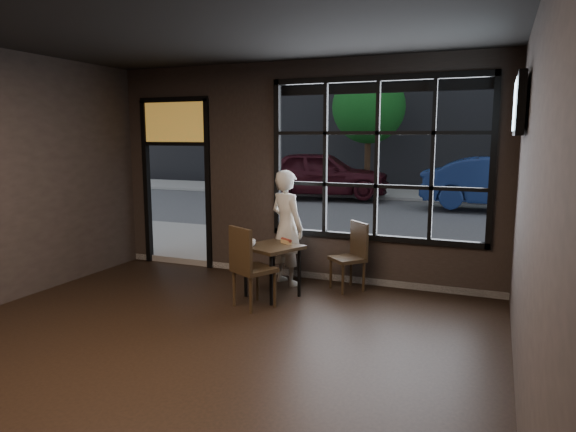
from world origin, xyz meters
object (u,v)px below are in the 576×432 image
at_px(cafe_table, 272,271).
at_px(navy_car, 502,183).
at_px(man, 287,228).
at_px(chair_near, 254,267).

xyz_separation_m(cafe_table, navy_car, (2.84, 9.48, 0.47)).
bearing_deg(man, cafe_table, 122.76).
distance_m(man, navy_car, 9.30).
bearing_deg(cafe_table, man, 118.49).
distance_m(cafe_table, chair_near, 0.50).
xyz_separation_m(man, navy_car, (2.90, 8.84, -0.00)).
relative_size(chair_near, man, 0.63).
bearing_deg(cafe_table, navy_car, 96.81).
distance_m(cafe_table, navy_car, 9.91).
bearing_deg(cafe_table, chair_near, -71.59).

